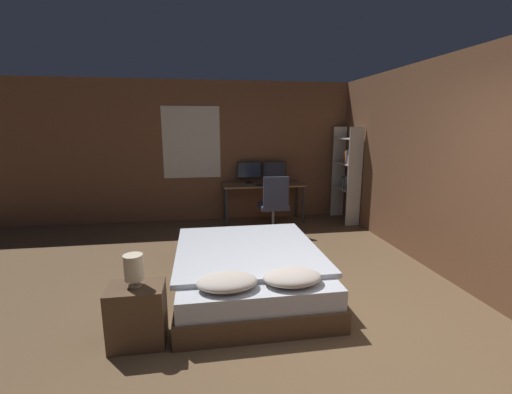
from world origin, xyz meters
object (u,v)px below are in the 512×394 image
object	(u,v)px
bed	(249,270)
desk	(264,189)
bedside_lamp	(134,268)
monitor_left	(249,171)
bookshelf	(348,171)
office_chair	(274,209)
nightstand	(137,315)
keyboard	(265,185)
computer_mouse	(279,184)
monitor_right	(275,170)

from	to	relation	value
bed	desk	bearing A→B (deg)	76.28
bedside_lamp	monitor_left	size ratio (longest dim) A/B	0.60
bed	bookshelf	xyz separation A→B (m)	(2.29, 2.56, 0.76)
desk	office_chair	size ratio (longest dim) A/B	1.57
nightstand	keyboard	world-z (taller)	keyboard
nightstand	desk	distance (m)	4.06
keyboard	computer_mouse	distance (m)	0.27
bookshelf	nightstand	bearing A→B (deg)	-134.98
bed	desk	distance (m)	2.92
desk	keyboard	distance (m)	0.21
bookshelf	monitor_left	bearing A→B (deg)	166.62
desk	bookshelf	world-z (taller)	bookshelf
monitor_right	computer_mouse	world-z (taller)	monitor_right
bed	monitor_left	world-z (taller)	monitor_left
monitor_right	keyboard	world-z (taller)	monitor_right
bookshelf	computer_mouse	bearing A→B (deg)	176.86
bed	office_chair	world-z (taller)	office_chair
office_chair	bookshelf	world-z (taller)	bookshelf
bedside_lamp	office_chair	xyz separation A→B (m)	(1.83, 2.97, -0.29)
computer_mouse	desk	bearing A→B (deg)	145.73
bedside_lamp	bookshelf	xyz separation A→B (m)	(3.37, 3.37, 0.30)
bookshelf	bedside_lamp	bearing A→B (deg)	-134.98
bed	bedside_lamp	size ratio (longest dim) A/B	7.31
bed	keyboard	distance (m)	2.77
bedside_lamp	bookshelf	distance (m)	4.78
monitor_left	nightstand	bearing A→B (deg)	-111.63
monitor_right	office_chair	distance (m)	1.04
monitor_left	keyboard	bearing A→B (deg)	-55.35
bedside_lamp	monitor_right	xyz separation A→B (m)	(2.02, 3.82, 0.29)
nightstand	bookshelf	bearing A→B (deg)	45.02
bookshelf	keyboard	bearing A→B (deg)	177.38
office_chair	computer_mouse	bearing A→B (deg)	66.83
bedside_lamp	keyboard	xyz separation A→B (m)	(1.77, 3.45, 0.06)
bedside_lamp	office_chair	size ratio (longest dim) A/B	0.28
monitor_right	bookshelf	xyz separation A→B (m)	(1.35, -0.44, 0.01)
computer_mouse	office_chair	bearing A→B (deg)	-113.17
bed	bedside_lamp	distance (m)	1.43
nightstand	bookshelf	size ratio (longest dim) A/B	0.29
computer_mouse	bedside_lamp	bearing A→B (deg)	-120.57
monitor_left	keyboard	size ratio (longest dim) A/B	1.32
nightstand	office_chair	size ratio (longest dim) A/B	0.53
nightstand	desk	xyz separation A→B (m)	(1.77, 3.63, 0.39)
desk	bed	bearing A→B (deg)	-103.72
computer_mouse	bookshelf	distance (m)	1.36
bedside_lamp	keyboard	distance (m)	3.87
bed	monitor_right	bearing A→B (deg)	72.56
bed	nightstand	bearing A→B (deg)	-142.90
bed	office_chair	distance (m)	2.29
monitor_right	bed	bearing A→B (deg)	-107.44
desk	monitor_left	world-z (taller)	monitor_left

